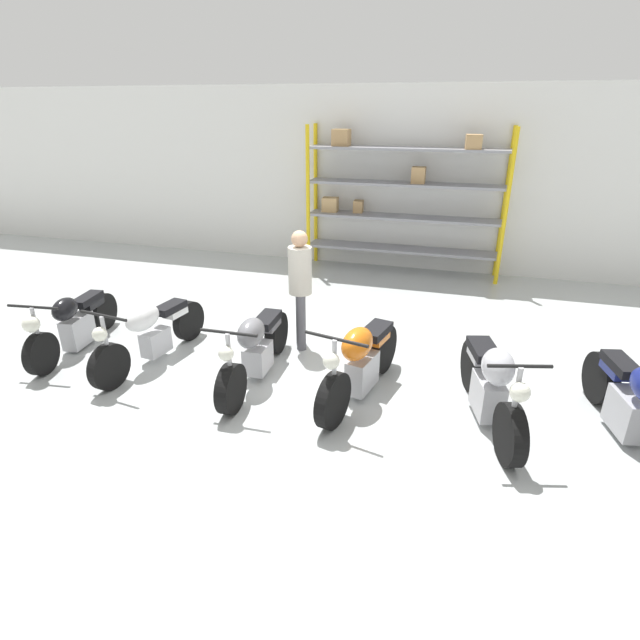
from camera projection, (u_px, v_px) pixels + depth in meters
name	position (u px, v px, depth m)	size (l,w,h in m)	color
ground_plane	(311.00, 383.00, 6.25)	(30.00, 30.00, 0.00)	#B2B7B7
back_wall	(386.00, 180.00, 10.18)	(30.00, 0.08, 3.60)	white
shelving_rack	(400.00, 195.00, 9.87)	(3.90, 0.63, 2.87)	yellow
motorcycle_black	(73.00, 323.00, 6.99)	(0.69, 2.01, 0.92)	black
motorcycle_white	(151.00, 332.00, 6.62)	(0.69, 2.12, 0.96)	black
motorcycle_grey	(256.00, 348.00, 6.22)	(0.66, 2.13, 0.98)	black
motorcycle_orange	(361.00, 361.00, 5.81)	(0.79, 2.00, 1.04)	black
motorcycle_silver	(491.00, 385.00, 5.35)	(0.77, 1.97, 1.04)	black
motorcycle_blue	(635.00, 405.00, 5.06)	(0.78, 2.06, 0.99)	black
person_browsing	(300.00, 281.00, 6.82)	(0.41, 0.41, 1.69)	#595960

